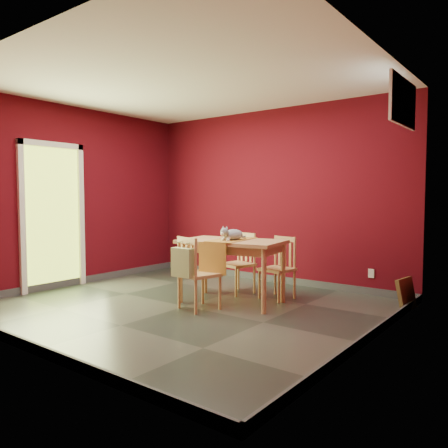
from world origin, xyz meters
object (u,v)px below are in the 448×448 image
Objects in this scene: dining_table at (232,248)px; cat at (233,233)px; chair_near at (197,272)px; picture_frame at (406,294)px; tote_bag at (182,262)px; chair_far_right at (279,267)px; chair_far_left at (239,262)px.

cat reaches higher than dining_table.
chair_near is 2.25× the size of picture_frame.
picture_frame is (2.02, 1.72, -0.40)m from tote_bag.
chair_far_right is 0.93× the size of chair_near.
chair_near reaches higher than tote_bag.
chair_far_right is at bearing 67.14° from cat.
chair_near is at bearing -142.65° from picture_frame.
chair_far_right reaches higher than dining_table.
tote_bag is at bearing -139.48° from picture_frame.
cat is 1.01× the size of picture_frame.
tote_bag reaches higher than dining_table.
cat reaches higher than chair_far_left.
dining_table is 0.60m from chair_near.
chair_near is 2.23× the size of cat.
chair_far_left is at bearing 115.48° from dining_table.
chair_far_right is 2.08× the size of cat.
tote_bag is (-0.52, -1.31, 0.17)m from chair_far_right.
dining_table is 1.58× the size of chair_near.
dining_table is 0.21m from cat.
dining_table is 3.55× the size of picture_frame.
chair_far_right is at bearing -164.55° from picture_frame.
tote_bag is at bearing -98.82° from chair_near.
chair_near is at bearing -113.71° from chair_far_right.
dining_table is 3.42× the size of tote_bag.
dining_table reaches higher than picture_frame.
chair_far_left is (-0.25, 0.52, -0.27)m from dining_table.
chair_far_right is 2.02× the size of tote_bag.
chair_far_right is at bearing 4.24° from chair_far_left.
cat is (0.05, -0.04, 0.20)m from dining_table.
chair_far_left reaches higher than picture_frame.
dining_table is 0.73m from chair_far_right.
chair_near is at bearing -103.06° from dining_table.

